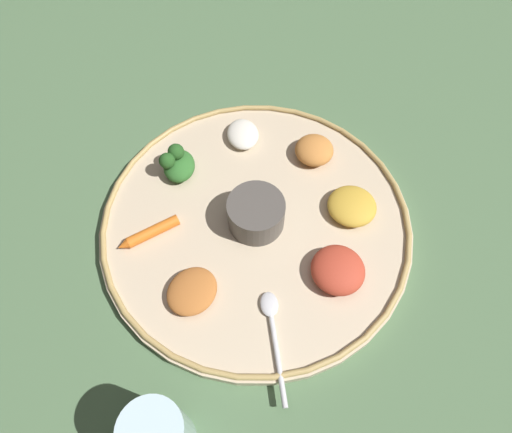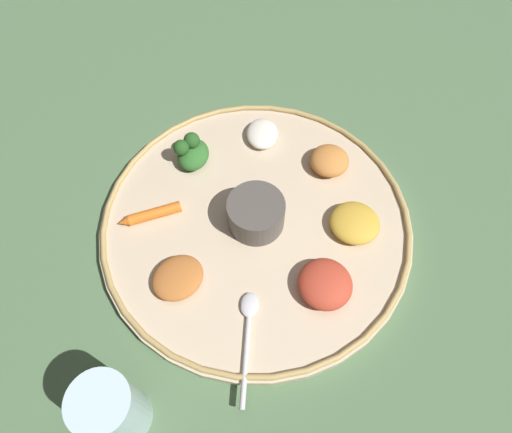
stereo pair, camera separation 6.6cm
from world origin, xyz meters
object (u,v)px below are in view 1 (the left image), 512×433
spoon (273,327)px  greens_pile (177,163)px  center_bowl (256,213)px  carrot_near_spoon (149,233)px

spoon → greens_pile: 0.28m
center_bowl → carrot_near_spoon: center_bowl is taller
center_bowl → greens_pile: size_ratio=1.15×
center_bowl → greens_pile: 0.15m
greens_pile → carrot_near_spoon: 0.12m
center_bowl → carrot_near_spoon: bearing=-64.1°
center_bowl → carrot_near_spoon: 0.15m
spoon → carrot_near_spoon: bearing=-110.6°
spoon → greens_pile: greens_pile is taller
center_bowl → spoon: 0.16m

